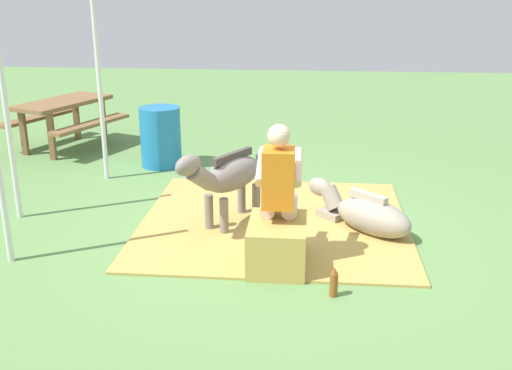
# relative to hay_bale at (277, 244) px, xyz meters

# --- Properties ---
(ground_plane) EXTENTS (24.00, 24.00, 0.00)m
(ground_plane) POSITION_rel_hay_bale_xyz_m (0.75, 0.09, -0.21)
(ground_plane) COLOR #608C4C
(hay_patch) EXTENTS (2.71, 2.82, 0.02)m
(hay_patch) POSITION_rel_hay_bale_xyz_m (1.03, 0.09, -0.20)
(hay_patch) COLOR tan
(hay_patch) RESTS_ON ground
(hay_bale) EXTENTS (0.70, 0.51, 0.43)m
(hay_bale) POSITION_rel_hay_bale_xyz_m (0.00, 0.00, 0.00)
(hay_bale) COLOR tan
(hay_bale) RESTS_ON ground
(person_seated) EXTENTS (0.66, 0.41, 1.31)m
(person_seated) POSITION_rel_hay_bale_xyz_m (0.16, 0.00, 0.50)
(person_seated) COLOR beige
(person_seated) RESTS_ON ground
(pony_standing) EXTENTS (1.21, 0.84, 0.92)m
(pony_standing) POSITION_rel_hay_bale_xyz_m (0.88, 0.57, 0.34)
(pony_standing) COLOR slate
(pony_standing) RESTS_ON ground
(pony_lying) EXTENTS (1.11, 1.17, 0.42)m
(pony_lying) POSITION_rel_hay_bale_xyz_m (0.89, -0.86, -0.02)
(pony_lying) COLOR gray
(pony_lying) RESTS_ON ground
(soda_bottle) EXTENTS (0.07, 0.07, 0.26)m
(soda_bottle) POSITION_rel_hay_bale_xyz_m (-0.52, -0.49, -0.09)
(soda_bottle) COLOR brown
(soda_bottle) RESTS_ON ground
(water_barrel) EXTENTS (0.56, 0.56, 0.83)m
(water_barrel) POSITION_rel_hay_bale_xyz_m (3.01, 1.80, 0.20)
(water_barrel) COLOR #1E72B2
(water_barrel) RESTS_ON ground
(tent_pole_right) EXTENTS (0.06, 0.06, 2.38)m
(tent_pole_right) POSITION_rel_hay_bale_xyz_m (2.37, 2.38, 0.98)
(tent_pole_right) COLOR silver
(tent_pole_right) RESTS_ON ground
(tent_pole_mid) EXTENTS (0.06, 0.06, 2.38)m
(tent_pole_mid) POSITION_rel_hay_bale_xyz_m (0.94, 2.89, 0.98)
(tent_pole_mid) COLOR silver
(tent_pole_mid) RESTS_ON ground
(picnic_bench) EXTENTS (1.88, 1.77, 0.75)m
(picnic_bench) POSITION_rel_hay_bale_xyz_m (3.77, 3.49, 0.36)
(picnic_bench) COLOR brown
(picnic_bench) RESTS_ON ground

